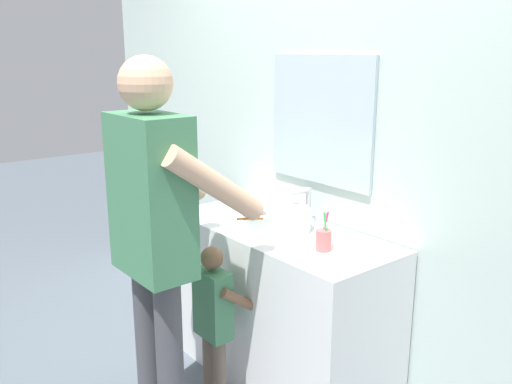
% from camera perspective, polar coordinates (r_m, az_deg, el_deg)
% --- Properties ---
extents(back_wall, '(4.40, 0.10, 2.70)m').
position_cam_1_polar(back_wall, '(2.82, 7.49, 7.57)').
color(back_wall, silver).
rests_on(back_wall, ground).
extents(vanity_cabinet, '(1.25, 0.54, 0.83)m').
position_cam_1_polar(vanity_cabinet, '(2.88, 2.37, -11.73)').
color(vanity_cabinet, white).
rests_on(vanity_cabinet, ground).
extents(sink_basin, '(0.34, 0.34, 0.11)m').
position_cam_1_polar(sink_basin, '(2.69, 2.15, -2.85)').
color(sink_basin, silver).
rests_on(sink_basin, vanity_cabinet).
extents(faucet, '(0.18, 0.14, 0.18)m').
position_cam_1_polar(faucet, '(2.82, 5.34, -1.57)').
color(faucet, '#B7BABF').
rests_on(faucet, vanity_cabinet).
extents(toothbrush_cup, '(0.07, 0.07, 0.21)m').
position_cam_1_polar(toothbrush_cup, '(2.44, 7.13, -4.90)').
color(toothbrush_cup, '#D86666').
rests_on(toothbrush_cup, vanity_cabinet).
extents(child_toddler, '(0.25, 0.25, 0.83)m').
position_cam_1_polar(child_toddler, '(2.62, -4.39, -12.57)').
color(child_toddler, '#6B5B4C').
rests_on(child_toddler, ground).
extents(adult_parent, '(0.52, 0.55, 1.68)m').
position_cam_1_polar(adult_parent, '(2.31, -10.49, -2.82)').
color(adult_parent, '#47474C').
rests_on(adult_parent, ground).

